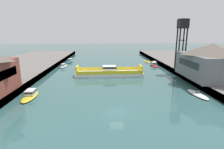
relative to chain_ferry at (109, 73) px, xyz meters
name	(u,v)px	position (x,y,z in m)	size (l,w,h in m)	color
ground_plane	(117,113)	(0.57, -27.72, -1.01)	(400.00, 400.00, 0.00)	#335B5B
chain_ferry	(109,73)	(0.00, 0.00, 0.00)	(21.78, 6.96, 3.30)	silver
moored_boat_near_left	(63,66)	(-18.24, 15.27, -0.47)	(2.30, 6.43, 1.46)	white
moored_boat_near_right	(147,61)	(18.90, 26.91, -0.80)	(2.36, 7.75, 0.89)	yellow
moored_boat_mid_left	(30,95)	(-17.79, -19.33, -0.40)	(2.74, 7.58, 1.64)	yellow
moored_boat_mid_right	(70,61)	(-17.89, 27.75, -0.42)	(2.84, 7.15, 1.59)	#237075
moored_boat_far_left	(198,94)	(19.29, -19.67, -0.74)	(2.89, 7.41, 1.02)	white
moored_boat_far_right	(154,65)	(19.06, 16.12, -0.40)	(2.89, 8.28, 1.58)	red
moored_boat_upstream_a	(154,64)	(19.94, 18.19, -0.38)	(2.06, 5.43, 1.68)	#237075
warehouse_shed	(211,61)	(27.24, -10.28, 5.32)	(12.66, 16.47, 9.29)	slate
crane_tower	(182,31)	(23.68, 1.41, 13.08)	(2.90, 2.90, 16.33)	black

